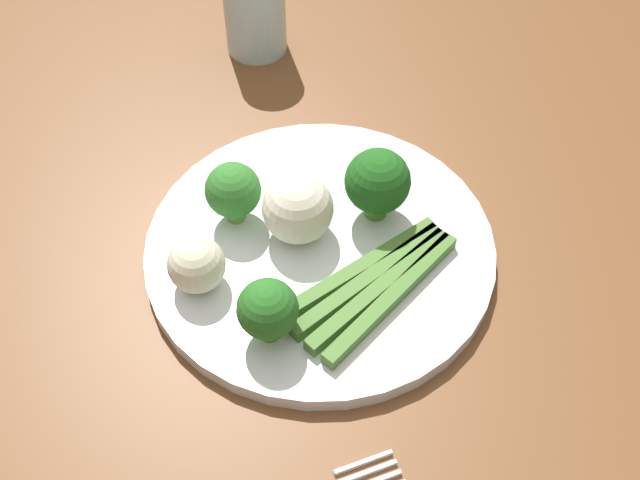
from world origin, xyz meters
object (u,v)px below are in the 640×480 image
asparagus_bundle (375,284)px  broccoli_back_right (378,182)px  plate (320,249)px  water_glass (258,2)px  broccoli_outer_edge (268,310)px  cauliflower_left (196,265)px  dining_table (284,278)px  cauliflower_front_left (298,209)px  broccoli_back (233,194)px

asparagus_bundle → broccoli_back_right: bearing=-136.2°
plate → water_glass: (-0.29, -0.03, 0.05)m
broccoli_outer_edge → cauliflower_left: size_ratio=1.23×
dining_table → cauliflower_left: bearing=-47.4°
dining_table → cauliflower_front_left: (0.02, 0.01, 0.13)m
dining_table → broccoli_outer_edge: broccoli_outer_edge is taller
water_glass → cauliflower_left: bearing=-13.4°
broccoli_outer_edge → cauliflower_front_left: bearing=161.3°
broccoli_back → broccoli_outer_edge: size_ratio=1.01×
dining_table → asparagus_bundle: size_ratio=9.47×
broccoli_back → cauliflower_left: (0.06, -0.03, -0.01)m
cauliflower_left → cauliflower_front_left: (-0.04, 0.09, 0.01)m
asparagus_bundle → broccoli_back_right: (-0.08, 0.01, 0.03)m
broccoli_back_right → broccoli_back: bearing=-93.9°
dining_table → cauliflower_left: 0.16m
broccoli_back → broccoli_back_right: bearing=86.1°
plate → broccoli_back: bearing=-117.8°
plate → cauliflower_front_left: 0.04m
plate → asparagus_bundle: asparagus_bundle is taller
broccoli_back → broccoli_outer_edge: bearing=8.6°
asparagus_bundle → water_glass: (-0.35, -0.06, 0.04)m
broccoli_back → cauliflower_left: 0.07m
broccoli_outer_edge → cauliflower_front_left: cauliflower_front_left is taller
dining_table → plate: 0.10m
broccoli_back → dining_table: bearing=94.4°
plate → broccoli_outer_edge: size_ratio=5.14×
broccoli_back_right → water_glass: 0.28m
plate → broccoli_back_right: broccoli_back_right is taller
broccoli_back → broccoli_outer_edge: (0.12, 0.02, -0.00)m
plate → broccoli_back: size_ratio=5.07×
asparagus_bundle → broccoli_back: (-0.09, -0.11, 0.03)m
broccoli_outer_edge → water_glass: bearing=176.4°
dining_table → cauliflower_left: size_ratio=31.65×
broccoli_back_right → broccoli_outer_edge: 0.15m
asparagus_bundle → water_glass: bearing=-115.3°
broccoli_outer_edge → cauliflower_left: 0.08m
plate → water_glass: water_glass is taller
asparagus_bundle → broccoli_back_right: 0.09m
plate → dining_table: bearing=-142.0°
cauliflower_front_left → water_glass: size_ratio=0.53×
cauliflower_front_left → water_glass: bearing=-178.0°
dining_table → cauliflower_left: (0.07, -0.07, 0.12)m
broccoli_outer_edge → water_glass: (-0.38, 0.02, 0.01)m
plate → cauliflower_left: size_ratio=6.32×
broccoli_back → water_glass: size_ratio=0.52×
plate → broccoli_back_right: (-0.03, 0.05, 0.05)m
cauliflower_left → water_glass: water_glass is taller
cauliflower_left → water_glass: (-0.32, 0.08, 0.02)m
plate → broccoli_back: (-0.04, -0.07, 0.04)m
asparagus_bundle → broccoli_back_right: size_ratio=2.28×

